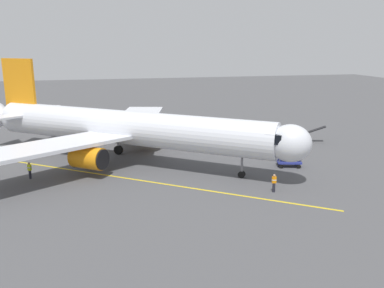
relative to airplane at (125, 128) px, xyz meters
The scene contains 10 objects.
ground_plane 5.05m from the airplane, 55.94° to the right, with size 220.00×220.00×0.00m, color #4C4C4F.
apron_lead_in_line 7.35m from the airplane, 92.09° to the left, with size 0.24×40.00×0.01m, color yellow.
airplane is the anchor object (origin of this frame).
ground_crew_marshaller 18.12m from the airplane, 134.46° to the left, with size 0.43×0.30×1.71m.
ground_crew_wing_walker 10.92m from the airplane, 19.71° to the left, with size 0.46×0.46×1.71m.
ground_crew_loader 9.70m from the airplane, 76.13° to the right, with size 0.39×0.47×1.71m.
baggage_cart_near_nose 18.73m from the airplane, 161.52° to the left, with size 2.87×2.10×1.27m.
baggage_cart_portside 19.61m from the airplane, 117.32° to the right, with size 2.88×2.77×1.27m.
belt_loader_starboard_side 25.15m from the airplane, 169.52° to the right, with size 4.64×3.08×2.32m.
tug_rear_apron 20.97m from the airplane, 133.33° to the right, with size 2.69×2.68×1.50m.
Camera 1 is at (1.17, 47.43, 13.32)m, focal length 37.62 mm.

